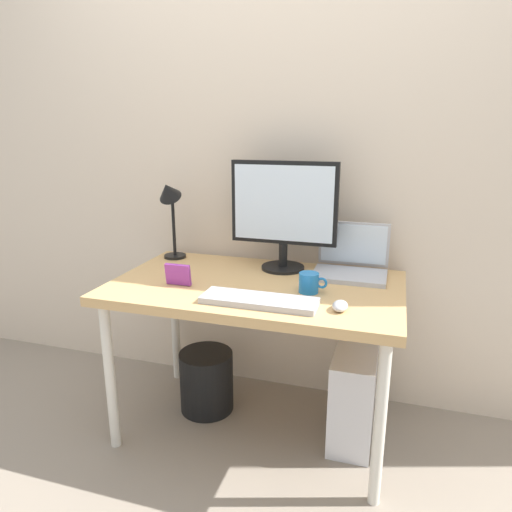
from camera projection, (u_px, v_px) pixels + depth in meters
ground_plane at (256, 426)px, 2.16m from camera, size 6.00×6.00×0.00m
back_wall at (282, 138)px, 2.20m from camera, size 4.40×0.04×2.60m
desk at (256, 297)px, 1.99m from camera, size 1.22×0.72×0.71m
monitor at (284, 210)px, 2.09m from camera, size 0.49×0.20×0.50m
laptop at (351, 262)px, 2.08m from camera, size 0.32×0.26×0.23m
desk_lamp at (169, 203)px, 2.25m from camera, size 0.11×0.16×0.41m
keyboard at (259, 301)px, 1.74m from camera, size 0.44×0.14×0.02m
mouse at (340, 306)px, 1.67m from camera, size 0.06×0.09×0.03m
coffee_mug at (309, 283)px, 1.85m from camera, size 0.12×0.08×0.08m
photo_frame at (178, 274)px, 1.93m from camera, size 0.11×0.03×0.09m
computer_tower at (353, 396)px, 2.03m from camera, size 0.18×0.36×0.42m
wastebasket at (207, 381)px, 2.27m from camera, size 0.26×0.26×0.30m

